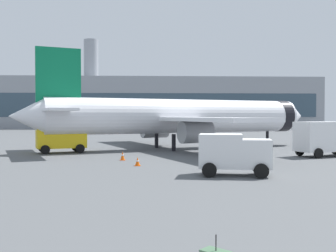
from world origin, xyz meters
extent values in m
cylinder|color=white|center=(3.80, 41.34, 3.70)|extent=(29.36, 14.33, 3.80)
cone|color=white|center=(18.92, 47.16, 3.70)|extent=(3.54, 4.23, 3.61)
cone|color=white|center=(-11.69, 35.38, 3.70)|extent=(4.22, 4.34, 3.42)
cylinder|color=black|center=(16.86, 46.37, 3.70)|extent=(2.70, 4.12, 3.88)
cube|color=white|center=(-0.01, 48.45, 3.40)|extent=(10.23, 16.66, 0.36)
cube|color=white|center=(5.74, 33.52, 3.40)|extent=(10.23, 16.66, 0.36)
cylinder|color=gray|center=(0.89, 46.11, 2.10)|extent=(3.78, 3.20, 2.20)
cylinder|color=gray|center=(4.84, 35.85, 2.10)|extent=(3.78, 3.20, 2.20)
cube|color=#0C7247|center=(-8.80, 36.49, 7.30)|extent=(4.24, 1.92, 6.40)
cube|color=white|center=(-10.42, 39.30, 4.30)|extent=(4.58, 6.53, 0.24)
cube|color=white|center=(-8.12, 33.32, 4.30)|extent=(4.58, 6.53, 0.24)
cylinder|color=black|center=(15.00, 45.65, 0.90)|extent=(0.36, 0.36, 1.80)
cylinder|color=black|center=(1.07, 42.86, 0.90)|extent=(0.44, 0.44, 1.80)
cylinder|color=black|center=(2.79, 38.38, 0.90)|extent=(0.44, 0.44, 1.80)
cube|color=yellow|center=(-7.22, 37.54, 1.52)|extent=(2.33, 2.64, 2.04)
cube|color=#1E232D|center=(-6.55, 37.78, 2.00)|extent=(0.75, 1.89, 0.84)
cube|color=yellow|center=(-9.47, 36.73, 1.70)|extent=(3.68, 3.13, 2.40)
cylinder|color=black|center=(-7.49, 38.66, 0.45)|extent=(0.92, 0.51, 0.90)
cylinder|color=black|center=(-6.71, 36.50, 0.45)|extent=(0.92, 0.51, 0.90)
cylinder|color=black|center=(-10.65, 37.52, 0.45)|extent=(0.92, 0.51, 0.90)
cylinder|color=black|center=(-9.88, 35.36, 0.45)|extent=(0.92, 0.51, 0.90)
cube|color=white|center=(15.81, 31.93, 1.85)|extent=(4.85, 3.60, 2.70)
cylinder|color=black|center=(18.23, 34.01, 0.45)|extent=(0.92, 0.48, 0.90)
cylinder|color=black|center=(14.23, 32.74, 0.45)|extent=(0.92, 0.48, 0.90)
cylinder|color=black|center=(14.99, 30.36, 0.45)|extent=(0.92, 0.48, 0.90)
cube|color=white|center=(6.79, 20.39, 1.39)|extent=(2.11, 2.30, 1.78)
cube|color=#1E232D|center=(7.53, 20.24, 1.81)|extent=(0.43, 1.78, 0.74)
cube|color=white|center=(4.63, 20.81, 1.55)|extent=(2.98, 2.47, 2.10)
cylinder|color=black|center=(7.21, 21.38, 0.45)|extent=(0.93, 0.39, 0.90)
cylinder|color=black|center=(6.80, 19.32, 0.45)|extent=(0.93, 0.39, 0.90)
cylinder|color=black|center=(4.19, 21.97, 0.45)|extent=(0.93, 0.39, 0.90)
cylinder|color=black|center=(3.78, 19.91, 0.45)|extent=(0.93, 0.39, 0.90)
cube|color=#F2590C|center=(-0.71, 25.89, 0.02)|extent=(0.44, 0.44, 0.04)
cone|color=#F2590C|center=(-0.71, 25.89, 0.34)|extent=(0.36, 0.36, 0.61)
cylinder|color=white|center=(-0.71, 25.89, 0.37)|extent=(0.23, 0.23, 0.10)
cube|color=#F2590C|center=(-2.06, 29.76, 0.02)|extent=(0.44, 0.44, 0.04)
cone|color=#F2590C|center=(-2.06, 29.76, 0.40)|extent=(0.36, 0.36, 0.72)
cylinder|color=white|center=(-2.06, 29.76, 0.44)|extent=(0.23, 0.23, 0.10)
cube|color=#F2590C|center=(10.03, 43.89, 0.02)|extent=(0.44, 0.44, 0.04)
cone|color=#F2590C|center=(10.03, 43.89, 0.32)|extent=(0.36, 0.36, 0.56)
cylinder|color=white|center=(10.03, 43.89, 0.35)|extent=(0.23, 0.23, 0.10)
cylinder|color=black|center=(1.58, 4.46, 0.92)|extent=(0.02, 0.02, 0.36)
cube|color=gray|center=(0.26, 121.93, 7.56)|extent=(102.74, 20.20, 15.13)
cube|color=#334756|center=(0.26, 111.78, 6.81)|extent=(97.60, 0.10, 6.81)
cylinder|color=gray|center=(-17.41, 121.93, 21.13)|extent=(4.40, 4.40, 12.00)
camera|label=1|loc=(0.08, -4.41, 3.73)|focal=43.45mm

